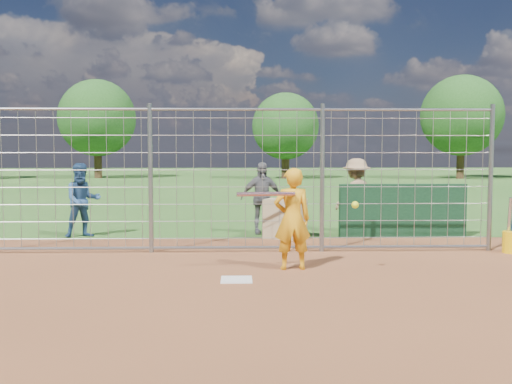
{
  "coord_description": "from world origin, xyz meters",
  "views": [
    {
      "loc": [
        0.03,
        -7.95,
        1.79
      ],
      "look_at": [
        0.3,
        0.8,
        1.15
      ],
      "focal_mm": 40.0,
      "sensor_mm": 36.0,
      "label": 1
    }
  ],
  "objects_px": {
    "equipment_bin": "(285,219)",
    "bystander_c": "(356,195)",
    "batter": "(292,219)",
    "bystander_b": "(261,198)",
    "bystander_a": "(83,200)"
  },
  "relations": [
    {
      "from": "bystander_c",
      "to": "equipment_bin",
      "type": "relative_size",
      "value": 2.02
    },
    {
      "from": "batter",
      "to": "bystander_b",
      "type": "distance_m",
      "value": 3.74
    },
    {
      "from": "bystander_b",
      "to": "bystander_a",
      "type": "bearing_deg",
      "value": 176.74
    },
    {
      "from": "bystander_a",
      "to": "equipment_bin",
      "type": "height_order",
      "value": "bystander_a"
    },
    {
      "from": "bystander_a",
      "to": "equipment_bin",
      "type": "bearing_deg",
      "value": -29.46
    },
    {
      "from": "batter",
      "to": "bystander_c",
      "type": "distance_m",
      "value": 4.28
    },
    {
      "from": "batter",
      "to": "bystander_b",
      "type": "height_order",
      "value": "bystander_b"
    },
    {
      "from": "bystander_b",
      "to": "equipment_bin",
      "type": "bearing_deg",
      "value": -65.0
    },
    {
      "from": "equipment_bin",
      "to": "batter",
      "type": "bearing_deg",
      "value": -72.73
    },
    {
      "from": "bystander_b",
      "to": "bystander_c",
      "type": "relative_size",
      "value": 0.96
    },
    {
      "from": "bystander_c",
      "to": "bystander_b",
      "type": "bearing_deg",
      "value": -22.79
    },
    {
      "from": "batter",
      "to": "equipment_bin",
      "type": "distance_m",
      "value": 3.07
    },
    {
      "from": "bystander_b",
      "to": "equipment_bin",
      "type": "height_order",
      "value": "bystander_b"
    },
    {
      "from": "bystander_b",
      "to": "bystander_c",
      "type": "bearing_deg",
      "value": -4.56
    },
    {
      "from": "equipment_bin",
      "to": "bystander_c",
      "type": "bearing_deg",
      "value": 47.53
    }
  ]
}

